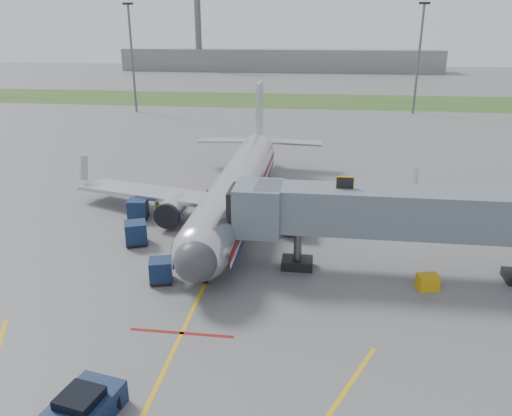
# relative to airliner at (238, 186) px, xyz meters

# --- Properties ---
(ground) EXTENTS (400.00, 400.00, 0.00)m
(ground) POSITION_rel_airliner_xyz_m (-0.00, -15.25, -2.65)
(ground) COLOR #565659
(ground) RESTS_ON ground
(grass_strip) EXTENTS (300.00, 25.00, 0.01)m
(grass_strip) POSITION_rel_airliner_xyz_m (-0.00, 74.75, -2.64)
(grass_strip) COLOR #2D4C1E
(grass_strip) RESTS_ON ground
(apron_markings) EXTENTS (21.52, 50.00, 0.01)m
(apron_markings) POSITION_rel_airliner_xyz_m (-0.00, -22.65, -2.64)
(apron_markings) COLOR gold
(apron_markings) RESTS_ON ground
(airliner) EXTENTS (32.10, 35.67, 10.25)m
(airliner) POSITION_rel_airliner_xyz_m (0.00, 0.00, 0.00)
(airliner) COLOR silver
(airliner) RESTS_ON ground
(jet_bridge) EXTENTS (25.30, 4.00, 6.90)m
(jet_bridge) POSITION_rel_airliner_xyz_m (12.86, -10.25, 1.82)
(jet_bridge) COLOR slate
(jet_bridge) RESTS_ON ground
(light_mast_left) EXTENTS (2.00, 0.44, 20.40)m
(light_mast_left) POSITION_rel_airliner_xyz_m (-30.00, 54.75, 8.13)
(light_mast_left) COLOR #595B60
(light_mast_left) RESTS_ON ground
(light_mast_right) EXTENTS (2.00, 0.44, 20.40)m
(light_mast_right) POSITION_rel_airliner_xyz_m (25.00, 59.75, 8.13)
(light_mast_right) COLOR #595B60
(light_mast_right) RESTS_ON ground
(distant_terminal) EXTENTS (120.00, 14.00, 8.00)m
(distant_terminal) POSITION_rel_airliner_xyz_m (-10.00, 154.75, 1.35)
(distant_terminal) COLOR slate
(distant_terminal) RESTS_ON ground
(control_tower) EXTENTS (4.00, 4.00, 30.00)m
(control_tower) POSITION_rel_airliner_xyz_m (-40.00, 149.75, 14.68)
(control_tower) COLOR #595B60
(control_tower) RESTS_ON ground
(pushback_tug) EXTENTS (2.97, 4.09, 1.55)m
(pushback_tug) POSITION_rel_airliner_xyz_m (-2.45, -26.38, -2.00)
(pushback_tug) COLOR #0B1533
(pushback_tug) RESTS_ON ground
(baggage_cart_a) EXTENTS (1.87, 1.87, 1.63)m
(baggage_cart_a) POSITION_rel_airliner_xyz_m (-3.00, -13.57, -1.82)
(baggage_cart_a) COLOR #0B1533
(baggage_cart_a) RESTS_ON ground
(baggage_cart_b) EXTENTS (1.87, 1.87, 1.80)m
(baggage_cart_b) POSITION_rel_airliner_xyz_m (-8.62, -2.54, -1.73)
(baggage_cart_b) COLOR #0B1533
(baggage_cart_b) RESTS_ON ground
(baggage_cart_c) EXTENTS (2.24, 2.24, 1.84)m
(baggage_cart_c) POSITION_rel_airliner_xyz_m (-6.85, -7.84, -1.71)
(baggage_cart_c) COLOR #0B1533
(baggage_cart_c) RESTS_ON ground
(belt_loader) EXTENTS (1.62, 3.82, 1.82)m
(belt_loader) POSITION_rel_airliner_xyz_m (-2.51, -0.96, -2.19)
(belt_loader) COLOR #0B1533
(belt_loader) RESTS_ON ground
(ground_power_cart) EXTENTS (1.47, 1.14, 1.05)m
(ground_power_cart) POSITION_rel_airliner_xyz_m (14.63, -12.25, -2.13)
(ground_power_cart) COLOR #CA940B
(ground_power_cart) RESTS_ON ground
(ramp_worker) EXTENTS (0.64, 0.50, 1.53)m
(ramp_worker) POSITION_rel_airliner_xyz_m (-7.60, -0.23, -1.88)
(ramp_worker) COLOR #9EE61B
(ramp_worker) RESTS_ON ground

